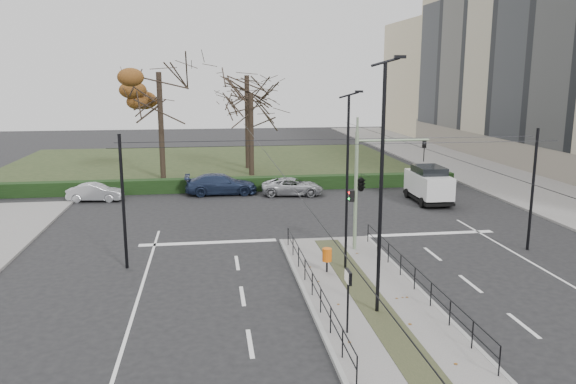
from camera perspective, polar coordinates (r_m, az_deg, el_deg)
name	(u,v)px	position (r m, az deg, el deg)	size (l,w,h in m)	color
ground	(348,273)	(24.81, 6.07, -8.16)	(140.00, 140.00, 0.00)	black
median_island	(363,293)	(22.53, 7.64, -10.11)	(4.40, 15.00, 0.14)	#64615F
sidewalk_east	(489,175)	(51.25, 19.78, 1.64)	(8.00, 90.00, 0.14)	#64615F
park	(208,164)	(55.24, -8.16, 2.87)	(38.00, 26.00, 0.10)	#233018
hedge	(208,185)	(41.96, -8.16, 0.72)	(38.00, 1.00, 1.00)	black
median_railing	(364,272)	(22.12, 7.77, -8.02)	(4.14, 13.24, 0.92)	black
catenary	(340,189)	(25.41, 5.35, 0.34)	(20.00, 34.00, 6.00)	black
traffic_light	(363,182)	(26.96, 7.61, 1.06)	(3.89, 2.22, 5.73)	gray
litter_bin	(327,255)	(24.18, 3.99, -6.42)	(0.41, 0.41, 1.05)	black
info_panel	(348,284)	(18.42, 6.12, -9.28)	(0.12, 0.56, 2.14)	black
streetlamp_median_near	(382,187)	(19.42, 9.50, 0.50)	(0.75, 0.15, 8.93)	black
streetlamp_median_far	(348,181)	(23.95, 6.07, 1.16)	(0.64, 0.13, 7.68)	black
parked_car_second	(95,192)	(40.56, -18.99, -0.03)	(1.28, 3.68, 1.21)	#9E9FA5
parked_car_third	(221,184)	(40.81, -6.82, 0.80)	(2.09, 5.15, 1.49)	#1D2945
parked_car_fourth	(293,187)	(40.31, 0.47, 0.56)	(2.04, 4.43, 1.23)	#9E9FA5
white_van	(428,184)	(39.08, 14.08, 0.84)	(2.20, 4.67, 2.46)	silver
rust_tree	(159,72)	(46.82, -13.02, 11.78)	(7.96, 7.96, 11.35)	black
bare_tree_center	(247,82)	(51.31, -4.21, 11.06)	(6.76, 6.76, 11.14)	black
bare_tree_near	(251,99)	(47.52, -3.82, 9.37)	(5.78, 5.78, 9.19)	black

